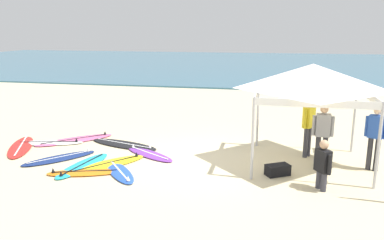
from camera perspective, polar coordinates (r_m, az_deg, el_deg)
ground_plane at (r=11.02m, az=1.24°, el=-5.91°), size 80.00×80.00×0.00m
sea at (r=41.58m, az=9.33°, el=8.22°), size 80.00×36.00×0.10m
canopy_tent at (r=10.63m, az=17.35°, el=6.00°), size 2.96×2.96×2.75m
surfboard_navy at (r=11.69m, az=-18.96°, el=-5.33°), size 1.80×1.99×0.19m
surfboard_black at (r=12.53m, az=-10.03°, el=-3.55°), size 2.56×1.35×0.19m
surfboard_pink at (r=13.42m, az=-16.90°, el=-2.81°), size 2.31×2.29×0.19m
surfboard_red at (r=13.23m, az=-23.97°, el=-3.62°), size 1.62×2.43×0.19m
surfboard_blue at (r=10.21m, az=-10.64°, el=-7.54°), size 1.53×1.75×0.19m
surfboard_cyan at (r=10.89m, az=-15.84°, el=-6.47°), size 0.92×2.22×0.19m
surfboard_yellow at (r=10.82m, az=-12.50°, el=-6.41°), size 1.95×2.23×0.19m
surfboard_white at (r=13.34m, az=-20.36°, el=-3.16°), size 2.25×1.10×0.19m
surfboard_orange at (r=10.38m, az=-15.63°, el=-7.45°), size 1.98×1.08×0.19m
surfboard_purple at (r=11.48m, az=-6.33°, el=-5.01°), size 1.91×1.49×0.19m
person_grey at (r=10.68m, az=18.73°, el=-1.72°), size 0.55×0.24×1.71m
person_blue at (r=11.03m, az=25.47°, el=-1.86°), size 0.50×0.36×1.71m
person_yellow at (r=11.52m, az=16.83°, el=-0.51°), size 0.38×0.48×1.71m
person_black at (r=9.33m, az=18.76°, el=-6.02°), size 0.38×0.48×1.20m
gear_bag_near_tent at (r=10.11m, az=12.53°, el=-7.22°), size 0.68×0.58×0.28m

